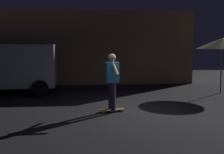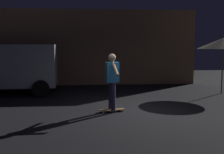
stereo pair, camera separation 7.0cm
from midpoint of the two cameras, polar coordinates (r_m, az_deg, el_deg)
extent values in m
plane|color=black|center=(8.22, 6.11, -7.40)|extent=(28.00, 28.00, 0.00)
cube|color=#AD7F56|center=(15.50, -3.37, 6.15)|extent=(10.21, 3.18, 3.80)
cylinder|color=black|center=(10.95, -14.39, -2.35)|extent=(0.67, 0.26, 0.66)
cylinder|color=black|center=(12.90, -13.44, -1.04)|extent=(0.67, 0.26, 0.66)
cylinder|color=slate|center=(12.28, 22.06, 1.92)|extent=(0.05, 0.05, 2.20)
cone|color=beige|center=(12.25, 22.25, 6.47)|extent=(2.10, 2.10, 0.45)
cube|color=olive|center=(8.30, 0.24, -6.80)|extent=(0.81, 0.39, 0.02)
sphere|color=silver|center=(8.49, 1.97, -6.75)|extent=(0.05, 0.05, 0.05)
sphere|color=silver|center=(8.33, 2.40, -7.00)|extent=(0.05, 0.05, 0.05)
sphere|color=silver|center=(8.29, -1.92, -7.06)|extent=(0.05, 0.05, 0.05)
sphere|color=silver|center=(8.14, -1.56, -7.33)|extent=(0.05, 0.05, 0.05)
cylinder|color=#382D4C|center=(8.32, -0.01, -3.83)|extent=(0.14, 0.14, 0.82)
cylinder|color=#382D4C|center=(8.11, 0.50, -4.09)|extent=(0.14, 0.14, 0.82)
cube|color=#338CCC|center=(8.12, 0.25, 0.98)|extent=(0.42, 0.31, 0.60)
sphere|color=tan|center=(8.09, 0.25, 4.05)|extent=(0.23, 0.23, 0.23)
cylinder|color=tan|center=(8.31, -0.26, 2.15)|extent=(0.22, 0.55, 0.46)
cylinder|color=tan|center=(7.90, 0.78, 1.92)|extent=(0.22, 0.55, 0.46)
camera|label=1|loc=(0.03, -89.75, 0.03)|focal=44.11mm
camera|label=2|loc=(0.03, 90.25, -0.03)|focal=44.11mm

